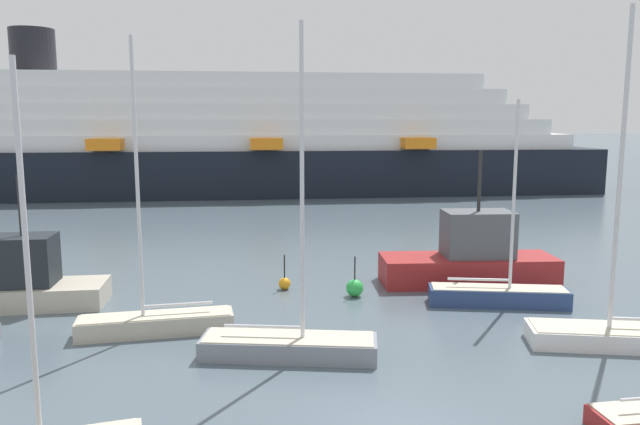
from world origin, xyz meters
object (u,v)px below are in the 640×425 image
object	(u,v)px
sailboat_7	(289,342)
cruise_ship	(192,143)
sailboat_0	(498,294)
fishing_boat_0	(20,282)
sailboat_1	(156,319)
sailboat_2	(624,332)
channel_buoy_2	(355,288)
fishing_boat_1	(471,258)
channel_buoy_1	(285,283)

from	to	relation	value
sailboat_7	cruise_ship	size ratio (longest dim) A/B	0.13
sailboat_0	cruise_ship	xyz separation A→B (m)	(-14.78, 41.14, 4.77)
fishing_boat_0	cruise_ship	size ratio (longest dim) A/B	0.08
sailboat_1	sailboat_2	bearing A→B (deg)	162.95
sailboat_0	sailboat_1	bearing A→B (deg)	-160.40
sailboat_7	channel_buoy_2	world-z (taller)	sailboat_7
sailboat_1	fishing_boat_1	xyz separation A→B (m)	(13.74, 4.94, 0.68)
sailboat_0	fishing_boat_0	world-z (taller)	sailboat_0
sailboat_1	fishing_boat_0	world-z (taller)	sailboat_1
sailboat_2	fishing_boat_1	bearing A→B (deg)	-61.90
sailboat_1	channel_buoy_2	world-z (taller)	sailboat_1
sailboat_0	channel_buoy_1	distance (m)	9.26
fishing_boat_1	channel_buoy_2	bearing A→B (deg)	-161.75
sailboat_2	sailboat_7	size ratio (longest dim) A/B	1.06
sailboat_7	fishing_boat_1	distance (m)	12.10
fishing_boat_0	channel_buoy_2	xyz separation A→B (m)	(13.81, -0.56, -0.62)
fishing_boat_0	fishing_boat_1	world-z (taller)	fishing_boat_1
fishing_boat_1	cruise_ship	size ratio (longest dim) A/B	0.10
fishing_boat_1	fishing_boat_0	bearing A→B (deg)	-172.81
sailboat_2	channel_buoy_1	size ratio (longest dim) A/B	6.98
sailboat_7	cruise_ship	bearing A→B (deg)	109.62
sailboat_2	channel_buoy_1	xyz separation A→B (m)	(-10.70, 8.66, -0.23)
channel_buoy_2	sailboat_7	bearing A→B (deg)	-118.26
channel_buoy_1	cruise_ship	distance (m)	38.36
sailboat_7	sailboat_0	bearing A→B (deg)	38.04
sailboat_2	fishing_boat_1	size ratio (longest dim) A/B	1.36
sailboat_2	sailboat_7	world-z (taller)	sailboat_2
sailboat_0	channel_buoy_2	world-z (taller)	sailboat_0
fishing_boat_1	channel_buoy_2	distance (m)	6.01
sailboat_7	channel_buoy_2	bearing A→B (deg)	74.19
sailboat_0	cruise_ship	distance (m)	43.97
sailboat_1	channel_buoy_1	xyz separation A→B (m)	(5.04, 5.10, -0.24)
sailboat_1	fishing_boat_1	world-z (taller)	sailboat_1
fishing_boat_1	channel_buoy_1	distance (m)	8.74
sailboat_2	fishing_boat_0	size ratio (longest dim) A/B	1.59
cruise_ship	sailboat_0	bearing A→B (deg)	-68.84
sailboat_1	channel_buoy_1	distance (m)	7.17
sailboat_1	fishing_boat_1	bearing A→B (deg)	-164.53
fishing_boat_0	cruise_ship	distance (m)	39.02
sailboat_1	channel_buoy_2	xyz separation A→B (m)	(7.95, 3.55, -0.14)
sailboat_1	cruise_ship	xyz separation A→B (m)	(-1.22, 42.62, 4.72)
fishing_boat_0	fishing_boat_1	size ratio (longest dim) A/B	0.85
fishing_boat_0	channel_buoy_1	size ratio (longest dim) A/B	4.39
sailboat_2	fishing_boat_0	distance (m)	22.93
sailboat_7	fishing_boat_1	size ratio (longest dim) A/B	1.28
sailboat_0	channel_buoy_1	xyz separation A→B (m)	(-8.52, 3.62, -0.19)
sailboat_2	sailboat_7	xyz separation A→B (m)	(-11.24, 0.70, -0.02)
sailboat_0	fishing_boat_0	bearing A→B (deg)	-174.32
fishing_boat_0	cruise_ship	world-z (taller)	cruise_ship
fishing_boat_0	channel_buoy_2	distance (m)	13.84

